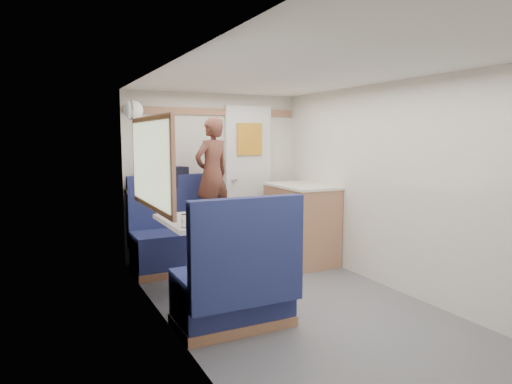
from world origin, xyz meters
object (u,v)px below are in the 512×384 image
cheese_block (211,218)px  galley_counter (301,223)px  person (212,174)px  wine_glass (194,208)px  beer_glass (203,210)px  tumbler_right (209,210)px  tumbler_left (185,221)px  dinette_table (198,235)px  bread_loaf (207,206)px  tray (217,219)px  bench_far (173,244)px  orange_fruit (213,213)px  dome_light (133,110)px  bench_near (236,290)px  duffel_bag (165,178)px  pepper_grinder (205,212)px

cheese_block → galley_counter: bearing=28.4°
person → wine_glass: bearing=40.3°
beer_glass → tumbler_right: bearing=-79.7°
wine_glass → tumbler_left: (-0.15, -0.21, -0.07)m
wine_glass → beer_glass: size_ratio=1.83×
dinette_table → bread_loaf: bread_loaf is taller
tray → bread_loaf: bread_loaf is taller
bench_far → tray: size_ratio=2.79×
orange_fruit → cheese_block: (-0.09, -0.18, -0.02)m
cheese_block → dinette_table: bearing=101.2°
tray → orange_fruit: bearing=99.3°
person → tumbler_left: person is taller
dinette_table → bench_far: bench_far is taller
dome_light → orange_fruit: dome_light is taller
wine_glass → bread_loaf: (0.30, 0.49, -0.07)m
bench_near → orange_fruit: size_ratio=13.51×
duffel_bag → beer_glass: duffel_bag is taller
dinette_table → person: (0.44, 0.77, 0.51)m
dinette_table → dome_light: 1.51m
tray → duffel_bag: bearing=96.7°
dome_light → galley_counter: size_ratio=0.22×
dome_light → tray: (0.54, -0.97, -1.02)m
bench_near → duffel_bag: duffel_bag is taller
dinette_table → bread_loaf: size_ratio=3.79×
tray → bench_near: bearing=-101.2°
orange_fruit → bread_loaf: bearing=77.6°
bench_near → beer_glass: 1.18m
wine_glass → tumbler_left: size_ratio=1.53×
cheese_block → tumbler_right: (0.10, 0.30, 0.02)m
wine_glass → orange_fruit: bearing=19.3°
cheese_block → wine_glass: 0.18m
person → tumbler_left: (-0.66, -1.10, -0.30)m
person → tumbler_right: bearing=47.1°
tray → cheese_block: 0.14m
bench_far → pepper_grinder: 0.92m
tray → pepper_grinder: pepper_grinder is taller
galley_counter → cheese_block: bearing=-151.6°
bench_far → wine_glass: bearing=-94.2°
cheese_block → tumbler_left: (-0.27, -0.11, 0.02)m
person → tray: 1.00m
tray → tumbler_right: bearing=90.7°
dome_light → tumbler_left: dome_light is taller
dinette_table → tumbler_left: (-0.23, -0.33, 0.21)m
galley_counter → bench_near: bearing=-136.1°
duffel_bag → tumbler_right: size_ratio=4.17×
tray → bread_loaf: bearing=81.1°
tumbler_left → bread_loaf: tumbler_left is taller
dome_light → person: 1.07m
bench_far → person: person is taller
cheese_block → beer_glass: size_ratio=1.21×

